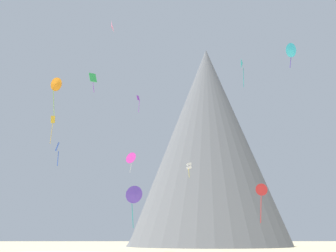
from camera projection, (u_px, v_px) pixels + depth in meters
name	position (u px, v px, depth m)	size (l,w,h in m)	color
rock_massif	(202.00, 157.00, 131.62)	(61.16, 61.16, 56.97)	slate
kite_orange_high	(56.00, 84.00, 81.23)	(2.40, 1.49, 6.81)	orange
kite_indigo_low	(134.00, 195.00, 58.32)	(2.36, 1.65, 5.18)	#5138B2
kite_green_mid	(93.00, 78.00, 66.68)	(1.18, 0.99, 2.95)	green
kite_magenta_mid	(131.00, 158.00, 89.83)	(2.43, 2.02, 3.96)	#D1339E
kite_red_low	(261.00, 190.00, 57.19)	(1.51, 0.44, 4.79)	red
kite_blue_low	(57.00, 149.00, 55.39)	(0.43, 0.64, 2.86)	blue
kite_cyan_high	(292.00, 50.00, 63.60)	(2.04, 1.60, 3.55)	#33BCDB
kite_violet_high	(138.00, 100.00, 96.06)	(0.72, 0.83, 3.70)	purple
kite_white_mid	(189.00, 166.00, 94.71)	(1.09, 1.01, 3.05)	white
kite_pink_high	(112.00, 27.00, 79.76)	(0.79, 2.06, 2.06)	pink
kite_gold_mid	(53.00, 123.00, 91.90)	(0.81, 0.32, 5.65)	gold
kite_teal_high	(242.00, 64.00, 89.61)	(0.52, 1.84, 5.75)	teal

